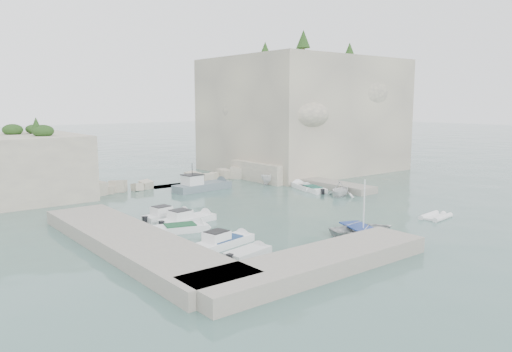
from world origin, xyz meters
TOP-DOWN VIEW (x-y plane):
  - ground at (0.00, 0.00)m, footprint 400.00×400.00m
  - cliff_east at (23.00, 23.00)m, footprint 26.00×22.00m
  - cliff_terrace at (13.00, 18.00)m, footprint 8.00×10.00m
  - outcrop_west at (-20.00, 25.00)m, footprint 16.00×14.00m
  - quay_west at (-17.00, -1.00)m, footprint 5.00×24.00m
  - quay_south at (-10.00, -12.50)m, footprint 18.00×4.00m
  - ledge_east at (13.50, 10.00)m, footprint 3.00×16.00m
  - breakwater at (-1.00, 22.00)m, footprint 28.00×3.00m
  - motorboat_a at (-10.29, 5.99)m, footprint 5.39×2.25m
  - motorboat_b at (-9.75, 3.51)m, footprint 5.86×2.48m
  - motorboat_c at (-11.72, 1.32)m, footprint 5.23×3.14m
  - motorboat_d at (-11.28, -4.35)m, footprint 5.82×2.77m
  - motorboat_e at (-11.50, -7.54)m, footprint 4.06×2.29m
  - rowboat at (-0.63, -8.69)m, footprint 6.42×5.50m
  - inflatable_dinghy at (9.05, -9.18)m, footprint 3.63×2.05m
  - tender_east_a at (10.30, 3.60)m, footprint 4.31×3.96m
  - tender_east_b at (10.10, 7.77)m, footprint 2.70×4.87m
  - tender_east_c at (10.52, 9.72)m, footprint 3.22×5.41m
  - tender_east_d at (10.10, 15.23)m, footprint 4.85×2.88m
  - work_boat at (0.22, 16.71)m, footprint 8.23×2.99m
  - rowboat_mast at (-0.63, -8.69)m, footprint 0.10×0.10m
  - vegetation at (17.83, 24.40)m, footprint 53.48×13.88m

SIDE VIEW (x-z plane):
  - ground at x=0.00m, z-range 0.00..0.00m
  - motorboat_a at x=-10.29m, z-range -0.70..0.70m
  - motorboat_b at x=-9.75m, z-range -0.70..0.70m
  - motorboat_c at x=-11.72m, z-range -0.35..0.35m
  - motorboat_d at x=-11.28m, z-range -0.70..0.70m
  - motorboat_e at x=-11.50m, z-range -0.35..0.35m
  - rowboat at x=-0.63m, z-range -0.56..0.56m
  - inflatable_dinghy at x=9.05m, z-range -0.22..0.22m
  - tender_east_a at x=10.30m, z-range -0.95..0.95m
  - tender_east_b at x=10.10m, z-range -0.35..0.35m
  - tender_east_c at x=10.52m, z-range -0.35..0.35m
  - tender_east_d at x=10.10m, z-range -0.88..0.88m
  - work_boat at x=0.22m, z-range -1.10..1.10m
  - ledge_east at x=13.50m, z-range 0.00..0.80m
  - quay_west at x=-17.00m, z-range 0.00..1.10m
  - quay_south at x=-10.00m, z-range 0.00..1.10m
  - breakwater at x=-1.00m, z-range 0.00..1.40m
  - cliff_terrace at x=13.00m, z-range 0.00..2.50m
  - rowboat_mast at x=-0.63m, z-range 0.56..4.76m
  - outcrop_west at x=-20.00m, z-range 0.00..7.00m
  - cliff_east at x=23.00m, z-range 0.00..17.00m
  - vegetation at x=17.83m, z-range 11.23..24.63m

